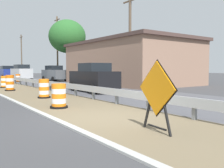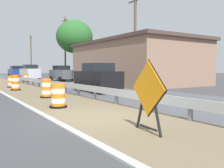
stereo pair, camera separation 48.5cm
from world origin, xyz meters
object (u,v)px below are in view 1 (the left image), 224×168
traffic_barrel_mid (10,84)px  car_lead_near_lane (6,72)px  traffic_barrel_farther (18,78)px  car_trailing_far_lane (21,72)px  car_mid_far_lane (15,71)px  car_trailing_near_lane (54,73)px  traffic_barrel_far (4,82)px  traffic_barrel_close (44,89)px  warning_sign_diamond (157,92)px  utility_pole_far (22,55)px  traffic_barrel_nearest (59,97)px  car_lead_far_lane (93,78)px  utility_pole_near (130,40)px  utility_pole_mid (57,47)px

traffic_barrel_mid → car_lead_near_lane: size_ratio=0.25×
traffic_barrel_farther → car_trailing_far_lane: car_trailing_far_lane is taller
car_mid_far_lane → car_trailing_near_lane: bearing=2.5°
traffic_barrel_far → traffic_barrel_mid: bearing=-94.4°
car_mid_far_lane → traffic_barrel_close: bearing=-8.8°
car_trailing_far_lane → car_mid_far_lane: bearing=-11.4°
warning_sign_diamond → utility_pole_far: utility_pole_far is taller
traffic_barrel_nearest → traffic_barrel_close: (0.67, 3.66, 0.02)m
car_lead_far_lane → utility_pole_far: bearing=-5.5°
warning_sign_diamond → traffic_barrel_farther: 26.53m
car_lead_near_lane → car_trailing_far_lane: car_trailing_far_lane is taller
traffic_barrel_far → car_lead_near_lane: size_ratio=0.22×
car_lead_far_lane → car_mid_far_lane: car_mid_far_lane is taller
traffic_barrel_farther → traffic_barrel_far: bearing=-110.5°
car_lead_far_lane → car_trailing_far_lane: bearing=0.6°
utility_pole_near → traffic_barrel_close: bearing=-159.0°
traffic_barrel_nearest → car_lead_far_lane: car_lead_far_lane is taller
traffic_barrel_farther → car_lead_near_lane: (1.43, 13.46, 0.63)m
car_lead_far_lane → traffic_barrel_far: bearing=32.2°
traffic_barrel_far → car_lead_far_lane: 8.65m
traffic_barrel_far → warning_sign_diamond: bearing=-89.5°
car_lead_far_lane → traffic_barrel_mid: bearing=49.3°
traffic_barrel_farther → utility_pole_near: (5.90, -14.28, 3.71)m
car_trailing_far_lane → traffic_barrel_far: bearing=158.5°
traffic_barrel_close → utility_pole_mid: bearing=65.7°
car_lead_far_lane → car_lead_near_lane: bearing=1.3°
warning_sign_diamond → traffic_barrel_close: bearing=-84.5°
traffic_barrel_mid → traffic_barrel_far: 3.23m
car_trailing_near_lane → car_mid_far_lane: 20.47m
traffic_barrel_far → utility_pole_mid: 15.94m
utility_pole_far → traffic_barrel_close: bearing=-103.0°
traffic_barrel_close → traffic_barrel_farther: (2.99, 17.70, -0.05)m
car_mid_far_lane → utility_pole_near: (1.55, -34.27, 3.07)m
traffic_barrel_nearest → car_trailing_far_lane: size_ratio=0.22×
traffic_barrel_farther → car_lead_near_lane: 13.55m
car_mid_far_lane → car_trailing_far_lane: bearing=-7.9°
traffic_barrel_far → car_trailing_near_lane: bearing=46.8°
car_lead_far_lane → car_trailing_far_lane: (0.50, 20.63, 0.09)m
car_lead_near_lane → utility_pole_far: 9.59m
traffic_barrel_nearest → utility_pole_far: size_ratio=0.12×
warning_sign_diamond → traffic_barrel_mid: size_ratio=1.62×
traffic_barrel_far → utility_pole_far: (9.28, 29.88, 4.01)m
traffic_barrel_mid → car_trailing_near_lane: (7.98, 11.46, 0.49)m
utility_pole_mid → car_lead_near_lane: bearing=115.9°
traffic_barrel_close → utility_pole_near: size_ratio=0.13×
utility_pole_near → car_trailing_far_lane: bearing=103.0°
car_trailing_near_lane → car_lead_near_lane: bearing=-168.9°
car_trailing_near_lane → car_lead_far_lane: bearing=-13.4°
car_trailing_near_lane → warning_sign_diamond: bearing=-17.5°
warning_sign_diamond → car_lead_far_lane: car_lead_far_lane is taller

